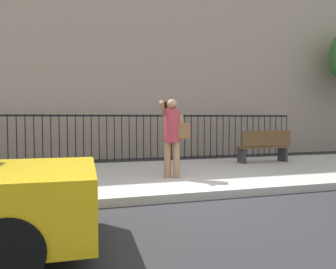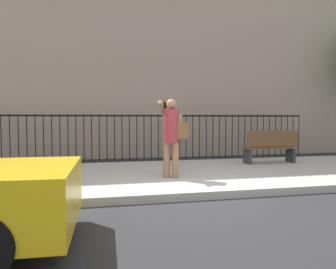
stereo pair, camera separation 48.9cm
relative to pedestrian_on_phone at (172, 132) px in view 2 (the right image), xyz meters
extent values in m
plane|color=#28282B|center=(0.19, -1.50, -1.16)|extent=(60.00, 60.00, 0.00)
cube|color=#B2ADA3|center=(0.19, 0.70, -1.08)|extent=(28.00, 4.40, 0.15)
cube|color=tan|center=(0.19, 7.00, 3.59)|extent=(28.00, 4.00, 9.49)
cube|color=black|center=(0.19, 4.40, 0.39)|extent=(12.00, 0.04, 0.06)
cylinder|color=black|center=(-4.53, 4.40, -0.36)|extent=(0.03, 0.03, 1.60)
cylinder|color=black|center=(-4.27, 4.40, -0.36)|extent=(0.03, 0.03, 1.60)
cylinder|color=black|center=(-4.02, 4.40, -0.36)|extent=(0.03, 0.03, 1.60)
cylinder|color=black|center=(-3.76, 4.40, -0.36)|extent=(0.03, 0.03, 1.60)
cylinder|color=black|center=(-3.51, 4.40, -0.36)|extent=(0.03, 0.03, 1.60)
cylinder|color=black|center=(-3.25, 4.40, -0.36)|extent=(0.03, 0.03, 1.60)
cylinder|color=black|center=(-3.00, 4.40, -0.36)|extent=(0.03, 0.03, 1.60)
cylinder|color=black|center=(-2.74, 4.40, -0.36)|extent=(0.03, 0.03, 1.60)
cylinder|color=black|center=(-2.49, 4.40, -0.36)|extent=(0.03, 0.03, 1.60)
cylinder|color=black|center=(-2.23, 4.40, -0.36)|extent=(0.03, 0.03, 1.60)
cylinder|color=black|center=(-1.98, 4.40, -0.36)|extent=(0.03, 0.03, 1.60)
cylinder|color=black|center=(-1.72, 4.40, -0.36)|extent=(0.03, 0.03, 1.60)
cylinder|color=black|center=(-1.46, 4.40, -0.36)|extent=(0.03, 0.03, 1.60)
cylinder|color=black|center=(-1.21, 4.40, -0.36)|extent=(0.03, 0.03, 1.60)
cylinder|color=black|center=(-0.95, 4.40, -0.36)|extent=(0.03, 0.03, 1.60)
cylinder|color=black|center=(-0.70, 4.40, -0.36)|extent=(0.03, 0.03, 1.60)
cylinder|color=black|center=(-0.44, 4.40, -0.36)|extent=(0.03, 0.03, 1.60)
cylinder|color=black|center=(-0.19, 4.40, -0.36)|extent=(0.03, 0.03, 1.60)
cylinder|color=black|center=(0.07, 4.40, -0.36)|extent=(0.03, 0.03, 1.60)
cylinder|color=black|center=(0.32, 4.40, -0.36)|extent=(0.03, 0.03, 1.60)
cylinder|color=black|center=(0.58, 4.40, -0.36)|extent=(0.03, 0.03, 1.60)
cylinder|color=black|center=(0.83, 4.40, -0.36)|extent=(0.03, 0.03, 1.60)
cylinder|color=black|center=(1.09, 4.40, -0.36)|extent=(0.03, 0.03, 1.60)
cylinder|color=black|center=(1.34, 4.40, -0.36)|extent=(0.03, 0.03, 1.60)
cylinder|color=black|center=(1.60, 4.40, -0.36)|extent=(0.03, 0.03, 1.60)
cylinder|color=black|center=(1.85, 4.40, -0.36)|extent=(0.03, 0.03, 1.60)
cylinder|color=black|center=(2.11, 4.40, -0.36)|extent=(0.03, 0.03, 1.60)
cylinder|color=black|center=(2.36, 4.40, -0.36)|extent=(0.03, 0.03, 1.60)
cylinder|color=black|center=(2.62, 4.40, -0.36)|extent=(0.03, 0.03, 1.60)
cylinder|color=black|center=(2.88, 4.40, -0.36)|extent=(0.03, 0.03, 1.60)
cylinder|color=black|center=(3.13, 4.40, -0.36)|extent=(0.03, 0.03, 1.60)
cylinder|color=black|center=(3.39, 4.40, -0.36)|extent=(0.03, 0.03, 1.60)
cylinder|color=black|center=(3.64, 4.40, -0.36)|extent=(0.03, 0.03, 1.60)
cylinder|color=black|center=(3.90, 4.40, -0.36)|extent=(0.03, 0.03, 1.60)
cylinder|color=black|center=(4.15, 4.40, -0.36)|extent=(0.03, 0.03, 1.60)
cylinder|color=black|center=(4.41, 4.40, -0.36)|extent=(0.03, 0.03, 1.60)
cylinder|color=black|center=(4.66, 4.40, -0.36)|extent=(0.03, 0.03, 1.60)
cylinder|color=black|center=(4.92, 4.40, -0.36)|extent=(0.03, 0.03, 1.60)
cylinder|color=black|center=(5.17, 4.40, -0.36)|extent=(0.03, 0.03, 1.60)
cylinder|color=black|center=(5.43, 4.40, -0.36)|extent=(0.03, 0.03, 1.60)
cylinder|color=black|center=(5.68, 4.40, -0.36)|extent=(0.03, 0.03, 1.60)
cylinder|color=black|center=(5.94, 4.40, -0.36)|extent=(0.03, 0.03, 1.60)
cylinder|color=black|center=(6.19, 4.40, -0.36)|extent=(0.03, 0.03, 1.60)
cylinder|color=black|center=(-2.63, -2.19, -0.84)|extent=(0.65, 0.25, 0.64)
cylinder|color=#936B4C|center=(-0.11, 0.05, -0.61)|extent=(0.15, 0.15, 0.79)
cylinder|color=#936B4C|center=(0.07, -0.03, -0.61)|extent=(0.15, 0.15, 0.79)
cylinder|color=#992D38|center=(-0.02, 0.01, 0.14)|extent=(0.45, 0.45, 0.72)
sphere|color=#936B4C|center=(-0.02, 0.01, 0.61)|extent=(0.22, 0.22, 0.22)
cylinder|color=#936B4C|center=(-0.20, 0.10, 0.50)|extent=(0.30, 0.49, 0.39)
cylinder|color=#936B4C|center=(0.16, -0.08, 0.12)|extent=(0.09, 0.09, 0.55)
cube|color=black|center=(-0.13, 0.13, 0.59)|extent=(0.07, 0.04, 0.15)
cube|color=brown|center=(0.21, -0.10, 0.03)|extent=(0.32, 0.27, 0.34)
cube|color=brown|center=(3.36, 1.71, -0.56)|extent=(1.60, 0.45, 0.05)
cube|color=brown|center=(3.36, 1.52, -0.28)|extent=(1.60, 0.06, 0.44)
cube|color=#333338|center=(2.66, 1.71, -0.81)|extent=(0.08, 0.41, 0.40)
cube|color=#333338|center=(4.06, 1.71, -0.81)|extent=(0.08, 0.41, 0.40)
camera|label=1|loc=(-2.20, -6.88, 0.31)|focal=35.28mm
camera|label=2|loc=(-1.73, -7.00, 0.31)|focal=35.28mm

